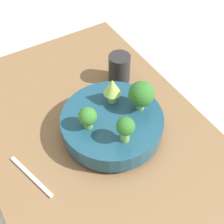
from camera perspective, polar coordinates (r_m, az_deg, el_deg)
The scene contains 9 objects.
ground_plane at distance 0.91m, azimuth -3.01°, elevation -4.73°, with size 6.00×6.00×0.00m, color beige.
table at distance 0.89m, azimuth -3.06°, elevation -4.11°, with size 0.91×0.60×0.03m.
bowl at distance 0.85m, azimuth 0.00°, elevation -2.12°, with size 0.28×0.28×0.07m.
broccoli_floret_front at distance 0.78m, azimuth -4.47°, elevation -0.93°, with size 0.05×0.05×0.06m.
broccoli_floret_back at distance 0.81m, azimuth 5.39°, elevation 3.21°, with size 0.07×0.07×0.09m.
romanesco_piece_far at distance 0.83m, azimuth 0.03°, elevation 4.37°, with size 0.05×0.05×0.08m.
broccoli_floret_right at distance 0.74m, azimuth 2.48°, elevation -2.89°, with size 0.05×0.05×0.08m.
cup at distance 0.99m, azimuth 1.34°, elevation 7.98°, with size 0.07×0.07×0.10m.
fork at distance 0.82m, azimuth -14.56°, elevation -11.31°, with size 0.16×0.05×0.01m.
Camera 1 is at (0.48, -0.24, 0.73)m, focal length 50.00 mm.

